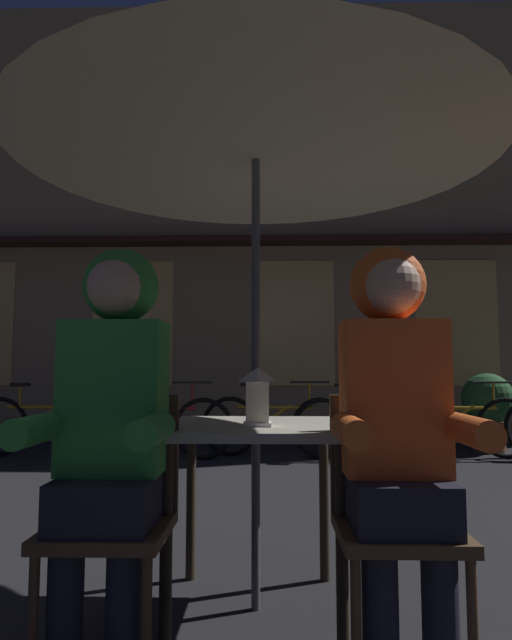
% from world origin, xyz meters
% --- Properties ---
extents(ground_plane, '(60.00, 60.00, 0.00)m').
position_xyz_m(ground_plane, '(0.00, 0.00, 0.00)').
color(ground_plane, '#232326').
extents(cafe_table, '(0.72, 0.72, 0.74)m').
position_xyz_m(cafe_table, '(0.00, 0.00, 0.64)').
color(cafe_table, '#B2AD9E').
rests_on(cafe_table, ground_plane).
extents(patio_umbrella, '(2.10, 2.10, 2.31)m').
position_xyz_m(patio_umbrella, '(0.00, 0.00, 2.06)').
color(patio_umbrella, '#4C4C51').
rests_on(patio_umbrella, ground_plane).
extents(lantern, '(0.11, 0.11, 0.23)m').
position_xyz_m(lantern, '(0.01, -0.10, 0.86)').
color(lantern, white).
rests_on(lantern, cafe_table).
extents(chair_left, '(0.40, 0.40, 0.87)m').
position_xyz_m(chair_left, '(-0.48, -0.37, 0.49)').
color(chair_left, '#513823').
rests_on(chair_left, ground_plane).
extents(chair_right, '(0.40, 0.40, 0.87)m').
position_xyz_m(chair_right, '(0.48, -0.37, 0.49)').
color(chair_right, '#513823').
rests_on(chair_right, ground_plane).
extents(person_left_hooded, '(0.45, 0.56, 1.40)m').
position_xyz_m(person_left_hooded, '(-0.48, -0.43, 0.85)').
color(person_left_hooded, black).
rests_on(person_left_hooded, ground_plane).
extents(person_right_hooded, '(0.45, 0.56, 1.40)m').
position_xyz_m(person_right_hooded, '(0.48, -0.43, 0.85)').
color(person_right_hooded, black).
rests_on(person_right_hooded, ground_plane).
extents(shopfront_building, '(10.00, 0.93, 6.20)m').
position_xyz_m(shopfront_building, '(-0.71, 5.40, 3.09)').
color(shopfront_building, '#937A56').
rests_on(shopfront_building, ground_plane).
extents(bicycle_nearest, '(1.68, 0.16, 0.84)m').
position_xyz_m(bicycle_nearest, '(-2.47, 3.84, 0.35)').
color(bicycle_nearest, black).
rests_on(bicycle_nearest, ground_plane).
extents(bicycle_second, '(1.68, 0.12, 0.84)m').
position_xyz_m(bicycle_second, '(-1.17, 3.63, 0.35)').
color(bicycle_second, black).
rests_on(bicycle_second, ground_plane).
extents(bicycle_third, '(1.67, 0.29, 0.84)m').
position_xyz_m(bicycle_third, '(0.12, 3.84, 0.35)').
color(bicycle_third, black).
rests_on(bicycle_third, ground_plane).
extents(bicycle_fourth, '(1.68, 0.22, 0.84)m').
position_xyz_m(bicycle_fourth, '(1.14, 3.63, 0.35)').
color(bicycle_fourth, black).
rests_on(bicycle_fourth, ground_plane).
extents(bicycle_fifth, '(1.68, 0.14, 0.84)m').
position_xyz_m(bicycle_fifth, '(2.12, 3.80, 0.35)').
color(bicycle_fifth, black).
rests_on(bicycle_fifth, ground_plane).
extents(potted_plant, '(0.60, 0.60, 0.92)m').
position_xyz_m(potted_plant, '(2.65, 4.29, 0.54)').
color(potted_plant, brown).
rests_on(potted_plant, ground_plane).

